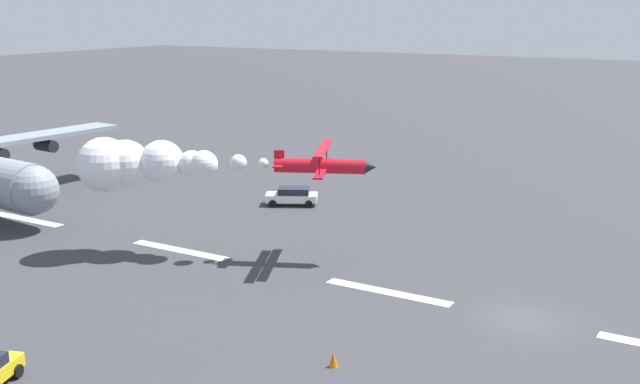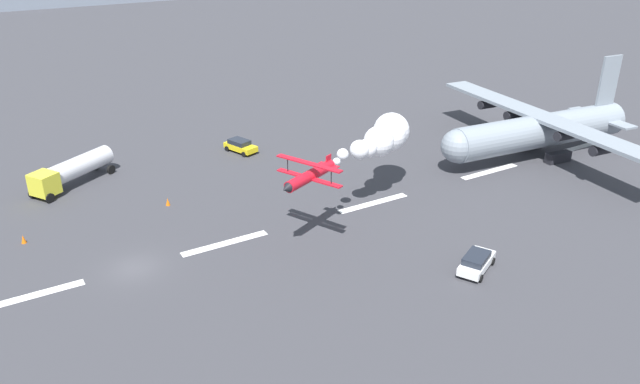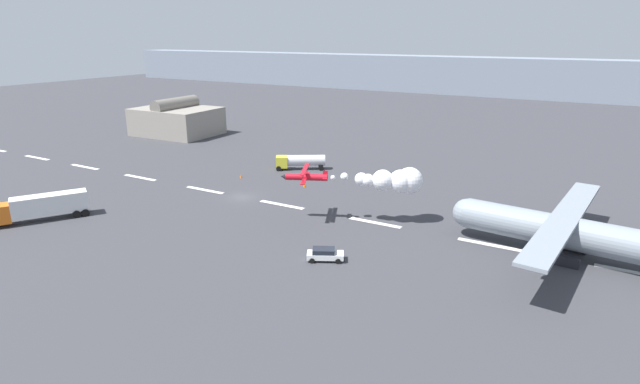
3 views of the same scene
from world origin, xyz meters
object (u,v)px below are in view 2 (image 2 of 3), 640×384
cargo_transport_plane (533,131)px  fuel_tanker_truck (72,170)px  airport_staff_sedan (240,146)px  stunt_biplane_red (381,138)px  followme_car_yellow (477,262)px  traffic_cone_near (23,239)px  traffic_cone_far (168,202)px

cargo_transport_plane → fuel_tanker_truck: bearing=158.2°
fuel_tanker_truck → airport_staff_sedan: size_ratio=2.06×
stunt_biplane_red → followme_car_yellow: 16.90m
airport_staff_sedan → traffic_cone_near: (-25.66, -10.89, -0.44)m
cargo_transport_plane → fuel_tanker_truck: size_ratio=3.51×
stunt_biplane_red → traffic_cone_near: stunt_biplane_red is taller
stunt_biplane_red → airport_staff_sedan: 20.78m
followme_car_yellow → stunt_biplane_red: bearing=83.7°
followme_car_yellow → traffic_cone_near: followme_car_yellow is taller
traffic_cone_near → traffic_cone_far: size_ratio=1.00×
cargo_transport_plane → airport_staff_sedan: bearing=146.0°
cargo_transport_plane → airport_staff_sedan: cargo_transport_plane is taller
airport_staff_sedan → traffic_cone_far: size_ratio=6.13×
cargo_transport_plane → followme_car_yellow: size_ratio=7.06×
cargo_transport_plane → stunt_biplane_red: (-21.44, 0.63, 2.86)m
airport_staff_sedan → traffic_cone_near: 27.88m
cargo_transport_plane → airport_staff_sedan: size_ratio=7.23×
fuel_tanker_truck → followme_car_yellow: bearing=-54.2°
followme_car_yellow → airport_staff_sedan: (-5.51, 34.63, -0.00)m
cargo_transport_plane → traffic_cone_far: size_ratio=44.34×
airport_staff_sedan → fuel_tanker_truck: bearing=-179.7°
followme_car_yellow → traffic_cone_near: bearing=142.7°
traffic_cone_near → traffic_cone_far: bearing=3.9°
cargo_transport_plane → followme_car_yellow: cargo_transport_plane is taller
stunt_biplane_red → cargo_transport_plane: bearing=-1.7°
cargo_transport_plane → traffic_cone_far: (-41.01, 9.36, -2.98)m
fuel_tanker_truck → traffic_cone_near: size_ratio=12.64×
stunt_biplane_red → traffic_cone_far: (-19.57, 8.73, -5.84)m
stunt_biplane_red → fuel_tanker_truck: 32.82m
fuel_tanker_truck → airport_staff_sedan: 19.41m
followme_car_yellow → airport_staff_sedan: 35.06m
fuel_tanker_truck → traffic_cone_far: size_ratio=12.64×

